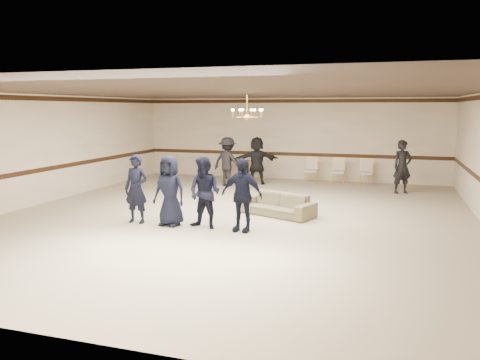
{
  "coord_description": "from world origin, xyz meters",
  "views": [
    {
      "loc": [
        3.79,
        -11.56,
        2.79
      ],
      "look_at": [
        0.28,
        -0.5,
        1.04
      ],
      "focal_mm": 35.65,
      "sensor_mm": 36.0,
      "label": 1
    }
  ],
  "objects_px": {
    "banquet_chair_left": "(311,170)",
    "banquet_chair_right": "(366,173)",
    "boy_c": "(205,193)",
    "boy_b": "(170,191)",
    "adult_right": "(402,167)",
    "boy_d": "(242,195)",
    "adult_left": "(228,162)",
    "boy_a": "(136,189)",
    "settee": "(277,204)",
    "console_table": "(237,169)",
    "chandelier": "(247,105)",
    "adult_mid": "(257,161)",
    "banquet_chair_mid": "(338,171)"
  },
  "relations": [
    {
      "from": "boy_d",
      "to": "settee",
      "type": "xyz_separation_m",
      "value": [
        0.41,
        1.84,
        -0.55
      ]
    },
    {
      "from": "boy_d",
      "to": "banquet_chair_mid",
      "type": "bearing_deg",
      "value": 85.86
    },
    {
      "from": "boy_d",
      "to": "settee",
      "type": "distance_m",
      "value": 1.97
    },
    {
      "from": "adult_right",
      "to": "banquet_chair_mid",
      "type": "bearing_deg",
      "value": 122.35
    },
    {
      "from": "chandelier",
      "to": "console_table",
      "type": "relative_size",
      "value": 1.03
    },
    {
      "from": "adult_right",
      "to": "banquet_chair_mid",
      "type": "height_order",
      "value": "adult_right"
    },
    {
      "from": "boy_b",
      "to": "settee",
      "type": "height_order",
      "value": "boy_b"
    },
    {
      "from": "adult_right",
      "to": "banquet_chair_left",
      "type": "distance_m",
      "value": 3.48
    },
    {
      "from": "boy_d",
      "to": "banquet_chair_left",
      "type": "xyz_separation_m",
      "value": [
        0.36,
        7.59,
        -0.36
      ]
    },
    {
      "from": "boy_b",
      "to": "console_table",
      "type": "height_order",
      "value": "boy_b"
    },
    {
      "from": "chandelier",
      "to": "boy_d",
      "type": "distance_m",
      "value": 3.21
    },
    {
      "from": "boy_b",
      "to": "banquet_chair_mid",
      "type": "relative_size",
      "value": 1.74
    },
    {
      "from": "adult_left",
      "to": "console_table",
      "type": "height_order",
      "value": "adult_left"
    },
    {
      "from": "boy_b",
      "to": "adult_mid",
      "type": "xyz_separation_m",
      "value": [
        0.28,
        6.71,
        0.04
      ]
    },
    {
      "from": "boy_a",
      "to": "settee",
      "type": "height_order",
      "value": "boy_a"
    },
    {
      "from": "boy_c",
      "to": "boy_d",
      "type": "height_order",
      "value": "same"
    },
    {
      "from": "boy_d",
      "to": "banquet_chair_right",
      "type": "relative_size",
      "value": 1.74
    },
    {
      "from": "boy_a",
      "to": "adult_mid",
      "type": "xyz_separation_m",
      "value": [
        1.18,
        6.71,
        0.04
      ]
    },
    {
      "from": "chandelier",
      "to": "banquet_chair_left",
      "type": "bearing_deg",
      "value": 79.42
    },
    {
      "from": "settee",
      "to": "console_table",
      "type": "xyz_separation_m",
      "value": [
        -3.04,
        5.95,
        0.09
      ]
    },
    {
      "from": "boy_c",
      "to": "settee",
      "type": "relative_size",
      "value": 0.84
    },
    {
      "from": "boy_d",
      "to": "adult_mid",
      "type": "relative_size",
      "value": 0.95
    },
    {
      "from": "boy_a",
      "to": "adult_left",
      "type": "height_order",
      "value": "adult_left"
    },
    {
      "from": "boy_a",
      "to": "adult_right",
      "type": "distance_m",
      "value": 8.9
    },
    {
      "from": "boy_c",
      "to": "banquet_chair_mid",
      "type": "bearing_deg",
      "value": 83.85
    },
    {
      "from": "settee",
      "to": "adult_right",
      "type": "height_order",
      "value": "adult_right"
    },
    {
      "from": "boy_c",
      "to": "adult_mid",
      "type": "relative_size",
      "value": 0.95
    },
    {
      "from": "banquet_chair_left",
      "to": "banquet_chair_right",
      "type": "relative_size",
      "value": 1.0
    },
    {
      "from": "boy_d",
      "to": "banquet_chair_left",
      "type": "bearing_deg",
      "value": 93.31
    },
    {
      "from": "boy_a",
      "to": "banquet_chair_left",
      "type": "distance_m",
      "value": 8.19
    },
    {
      "from": "chandelier",
      "to": "banquet_chair_left",
      "type": "xyz_separation_m",
      "value": [
        0.97,
        5.18,
        -2.39
      ]
    },
    {
      "from": "chandelier",
      "to": "console_table",
      "type": "height_order",
      "value": "chandelier"
    },
    {
      "from": "chandelier",
      "to": "console_table",
      "type": "xyz_separation_m",
      "value": [
        -2.03,
        5.38,
        -2.49
      ]
    },
    {
      "from": "boy_d",
      "to": "adult_left",
      "type": "relative_size",
      "value": 0.95
    },
    {
      "from": "chandelier",
      "to": "banquet_chair_mid",
      "type": "distance_m",
      "value": 6.04
    },
    {
      "from": "settee",
      "to": "console_table",
      "type": "relative_size",
      "value": 2.18
    },
    {
      "from": "adult_mid",
      "to": "console_table",
      "type": "bearing_deg",
      "value": -66.69
    },
    {
      "from": "settee",
      "to": "adult_mid",
      "type": "relative_size",
      "value": 1.13
    },
    {
      "from": "adult_mid",
      "to": "banquet_chair_left",
      "type": "bearing_deg",
      "value": -177.75
    },
    {
      "from": "boy_b",
      "to": "adult_right",
      "type": "bearing_deg",
      "value": 56.23
    },
    {
      "from": "chandelier",
      "to": "adult_right",
      "type": "distance_m",
      "value": 6.06
    },
    {
      "from": "boy_a",
      "to": "banquet_chair_mid",
      "type": "relative_size",
      "value": 1.74
    },
    {
      "from": "console_table",
      "to": "banquet_chair_right",
      "type": "bearing_deg",
      "value": -4.12
    },
    {
      "from": "boy_c",
      "to": "boy_d",
      "type": "relative_size",
      "value": 1.0
    },
    {
      "from": "boy_c",
      "to": "settee",
      "type": "height_order",
      "value": "boy_c"
    },
    {
      "from": "boy_a",
      "to": "adult_mid",
      "type": "relative_size",
      "value": 0.95
    },
    {
      "from": "banquet_chair_right",
      "to": "boy_c",
      "type": "bearing_deg",
      "value": -114.12
    },
    {
      "from": "boy_b",
      "to": "adult_left",
      "type": "xyz_separation_m",
      "value": [
        -0.62,
        6.01,
        0.04
      ]
    },
    {
      "from": "boy_d",
      "to": "settee",
      "type": "bearing_deg",
      "value": 83.59
    },
    {
      "from": "banquet_chair_right",
      "to": "boy_a",
      "type": "bearing_deg",
      "value": -124.57
    }
  ]
}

